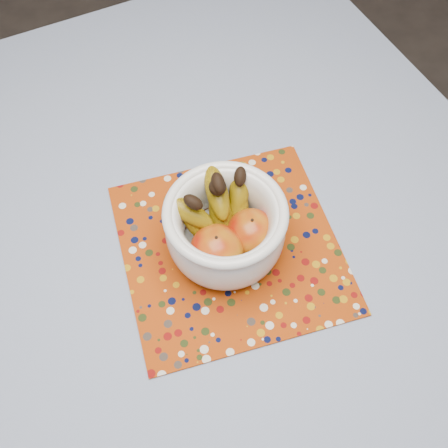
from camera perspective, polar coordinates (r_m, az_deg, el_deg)
name	(u,v)px	position (r m, az deg, el deg)	size (l,w,h in m)	color
table	(174,262)	(1.01, -5.48, -4.18)	(1.20, 1.20, 0.75)	brown
tablecloth	(170,242)	(0.94, -5.89, -1.91)	(1.32, 1.32, 0.01)	slate
placemat	(230,248)	(0.92, 0.69, -2.58)	(0.37, 0.37, 0.00)	#963308
fruit_bowl	(224,223)	(0.86, -0.04, 0.14)	(0.23, 0.21, 0.16)	white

